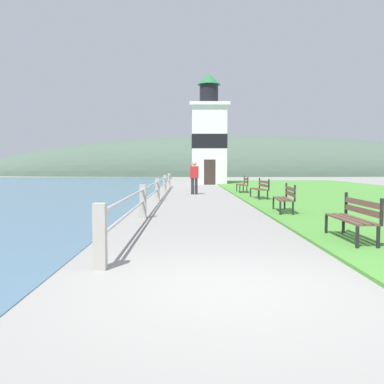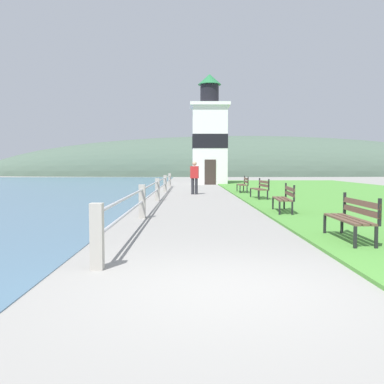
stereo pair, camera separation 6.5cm
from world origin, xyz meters
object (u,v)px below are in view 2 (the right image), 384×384
(park_bench_near, at_px, (353,216))
(park_bench_by_lighthouse, at_px, (244,183))
(park_bench_far, at_px, (261,188))
(park_bench_midway, at_px, (285,197))
(person_strolling, at_px, (194,176))
(lighthouse, at_px, (209,138))

(park_bench_near, relative_size, park_bench_by_lighthouse, 0.94)
(park_bench_far, relative_size, park_bench_by_lighthouse, 0.92)
(park_bench_far, bearing_deg, park_bench_by_lighthouse, -91.94)
(park_bench_near, relative_size, park_bench_far, 1.03)
(park_bench_far, bearing_deg, park_bench_near, 85.47)
(park_bench_by_lighthouse, bearing_deg, park_bench_midway, 91.45)
(park_bench_near, height_order, person_strolling, person_strolling)
(park_bench_near, relative_size, lighthouse, 0.19)
(park_bench_near, height_order, park_bench_midway, same)
(lighthouse, bearing_deg, park_bench_by_lighthouse, -83.88)
(park_bench_far, relative_size, person_strolling, 0.98)
(park_bench_midway, relative_size, person_strolling, 0.98)
(park_bench_near, bearing_deg, park_bench_midway, -87.87)
(park_bench_midway, relative_size, park_bench_by_lighthouse, 0.93)
(park_bench_midway, height_order, lighthouse, lighthouse)
(park_bench_far, relative_size, lighthouse, 0.19)
(park_bench_far, distance_m, park_bench_by_lighthouse, 4.45)
(park_bench_by_lighthouse, bearing_deg, lighthouse, -82.43)
(park_bench_near, relative_size, park_bench_midway, 1.02)
(lighthouse, relative_size, person_strolling, 5.16)
(park_bench_by_lighthouse, relative_size, lighthouse, 0.21)
(person_strolling, bearing_deg, park_bench_midway, -155.22)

